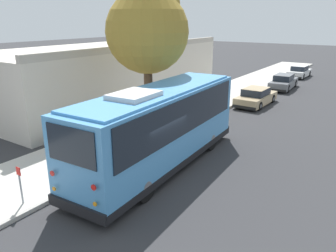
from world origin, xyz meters
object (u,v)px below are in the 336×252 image
(parked_sedan_tan, at_px, (256,97))
(sign_post_near, at_px, (20,185))
(street_tree, at_px, (148,26))
(sign_post_far, at_px, (73,159))
(parked_sedan_white, at_px, (299,72))
(shuttle_bus, at_px, (160,124))
(parked_sedan_gray, at_px, (283,82))

(parked_sedan_tan, height_order, sign_post_near, sign_post_near)
(parked_sedan_tan, xyz_separation_m, street_tree, (-9.40, 2.65, 5.09))
(parked_sedan_tan, relative_size, street_tree, 0.56)
(sign_post_far, bearing_deg, parked_sedan_tan, -6.11)
(sign_post_near, bearing_deg, parked_sedan_white, -2.49)
(parked_sedan_tan, relative_size, parked_sedan_white, 1.06)
(shuttle_bus, relative_size, parked_sedan_tan, 2.21)
(shuttle_bus, xyz_separation_m, sign_post_near, (-5.24, 1.95, -1.07))
(parked_sedan_gray, distance_m, sign_post_near, 24.91)
(parked_sedan_tan, xyz_separation_m, sign_post_near, (-17.81, 1.67, 0.24))
(shuttle_bus, height_order, parked_sedan_tan, shuttle_bus)
(shuttle_bus, xyz_separation_m, street_tree, (3.18, 2.93, 3.78))
(parked_sedan_tan, bearing_deg, sign_post_near, 176.27)
(shuttle_bus, height_order, parked_sedan_white, shuttle_bus)
(parked_sedan_gray, relative_size, parked_sedan_white, 1.12)
(street_tree, height_order, sign_post_near, street_tree)
(shuttle_bus, height_order, sign_post_far, shuttle_bus)
(parked_sedan_tan, xyz_separation_m, sign_post_far, (-15.62, 1.67, 0.38))
(sign_post_near, xyz_separation_m, sign_post_far, (2.20, 0.00, 0.14))
(parked_sedan_gray, bearing_deg, parked_sedan_tan, 177.46)
(parked_sedan_tan, height_order, parked_sedan_gray, parked_sedan_gray)
(street_tree, bearing_deg, parked_sedan_tan, -15.76)
(parked_sedan_tan, height_order, parked_sedan_white, parked_sedan_tan)
(street_tree, distance_m, sign_post_far, 7.86)
(street_tree, distance_m, sign_post_near, 9.76)
(street_tree, bearing_deg, sign_post_near, -173.36)
(sign_post_near, bearing_deg, shuttle_bus, -20.41)
(sign_post_far, bearing_deg, parked_sedan_white, -2.67)
(parked_sedan_tan, bearing_deg, street_tree, 165.87)
(sign_post_near, bearing_deg, sign_post_far, 0.00)
(parked_sedan_tan, distance_m, parked_sedan_gray, 7.04)
(street_tree, bearing_deg, parked_sedan_white, -5.70)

